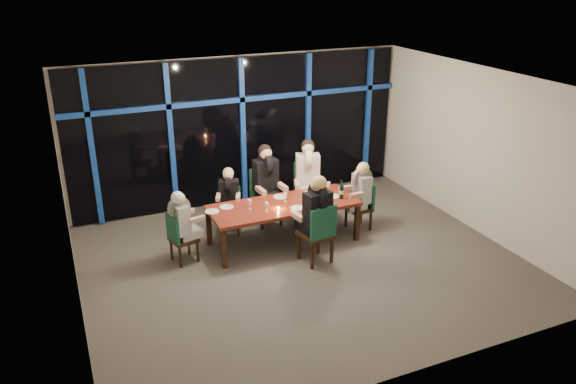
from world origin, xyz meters
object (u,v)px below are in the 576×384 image
(diner_far_mid, at_px, (266,174))
(diner_far_right, at_px, (308,168))
(diner_end_left, at_px, (182,216))
(chair_far_mid, at_px, (265,193))
(wine_bottle, at_px, (341,192))
(diner_end_right, at_px, (360,186))
(diner_far_left, at_px, (229,191))
(dining_table, at_px, (283,207))
(chair_far_left, at_px, (230,207))
(chair_end_right, at_px, (363,203))
(chair_near_mid, at_px, (319,231))
(water_pitcher, at_px, (322,197))
(chair_far_right, at_px, (307,187))
(diner_near_mid, at_px, (316,206))
(chair_end_left, at_px, (179,236))

(diner_far_mid, distance_m, diner_far_right, 0.82)
(diner_far_right, bearing_deg, diner_end_left, -144.71)
(chair_far_mid, height_order, wine_bottle, wine_bottle)
(diner_end_left, xyz_separation_m, diner_end_right, (3.30, -0.07, 0.03))
(diner_far_left, xyz_separation_m, diner_end_right, (2.26, -0.81, 0.04))
(dining_table, bearing_deg, chair_far_left, 130.68)
(chair_end_right, distance_m, diner_far_left, 2.49)
(dining_table, height_order, chair_far_mid, chair_far_mid)
(dining_table, distance_m, chair_near_mid, 0.96)
(diner_far_mid, bearing_deg, diner_end_right, -34.98)
(water_pitcher, bearing_deg, wine_bottle, -5.03)
(chair_far_right, xyz_separation_m, diner_end_left, (-2.66, -0.84, 0.23))
(diner_near_mid, bearing_deg, chair_near_mid, 90.00)
(chair_far_mid, bearing_deg, wine_bottle, -51.94)
(diner_far_left, bearing_deg, diner_near_mid, -36.96)
(dining_table, height_order, diner_near_mid, diner_near_mid)
(chair_far_mid, bearing_deg, dining_table, -94.80)
(chair_end_right, bearing_deg, wine_bottle, -76.38)
(diner_far_left, xyz_separation_m, diner_far_right, (1.59, 0.02, 0.21))
(chair_end_left, height_order, water_pitcher, water_pitcher)
(chair_far_left, bearing_deg, chair_end_left, -122.37)
(chair_far_right, bearing_deg, wine_bottle, -61.78)
(diner_end_right, height_order, diner_near_mid, diner_near_mid)
(diner_far_right, bearing_deg, chair_far_right, 90.00)
(diner_near_mid, bearing_deg, wine_bottle, -149.90)
(chair_near_mid, xyz_separation_m, diner_near_mid, (-0.01, 0.09, 0.42))
(chair_far_left, height_order, chair_end_left, chair_end_left)
(diner_far_left, xyz_separation_m, diner_far_mid, (0.77, 0.10, 0.20))
(chair_end_left, distance_m, diner_end_right, 3.39)
(chair_far_mid, relative_size, diner_far_left, 1.28)
(diner_far_mid, relative_size, wine_bottle, 3.00)
(chair_near_mid, distance_m, diner_end_right, 1.58)
(chair_far_mid, distance_m, diner_far_mid, 0.43)
(wine_bottle, bearing_deg, chair_far_mid, 131.77)
(chair_end_left, xyz_separation_m, water_pitcher, (2.51, -0.21, 0.37))
(dining_table, xyz_separation_m, diner_end_left, (-1.79, 0.04, 0.15))
(chair_far_left, distance_m, chair_near_mid, 2.01)
(chair_end_left, relative_size, wine_bottle, 2.51)
(chair_near_mid, relative_size, wine_bottle, 3.04)
(chair_far_right, height_order, diner_far_left, diner_far_left)
(chair_far_right, bearing_deg, diner_far_mid, -159.92)
(wine_bottle, relative_size, water_pitcher, 1.74)
(chair_far_right, bearing_deg, diner_far_right, -90.00)
(chair_far_mid, height_order, chair_end_left, chair_far_mid)
(chair_far_right, height_order, chair_end_right, chair_far_right)
(chair_near_mid, xyz_separation_m, diner_far_left, (-0.98, 1.69, 0.23))
(diner_near_mid, bearing_deg, chair_far_right, -119.02)
(chair_far_mid, bearing_deg, diner_end_left, -156.68)
(diner_far_left, bearing_deg, wine_bottle, -6.30)
(dining_table, distance_m, chair_end_right, 1.60)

